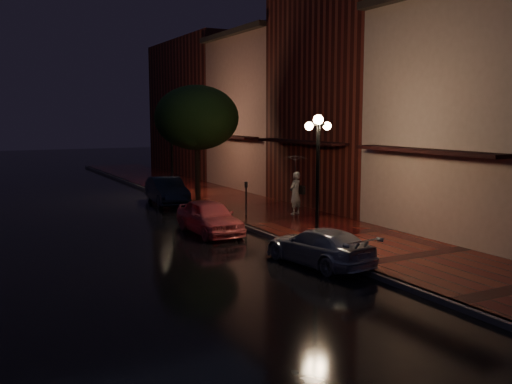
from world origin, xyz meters
TOP-DOWN VIEW (x-y plane):
  - ground at (0.00, 0.00)m, footprint 120.00×120.00m
  - sidewalk at (2.25, 0.00)m, footprint 4.50×60.00m
  - curb at (0.00, 0.00)m, footprint 0.25×60.00m
  - storefront_near at (7.00, -6.00)m, footprint 5.00×8.00m
  - storefront_mid at (7.00, 2.00)m, footprint 5.00×8.00m
  - storefront_far at (7.00, 10.00)m, footprint 5.00×8.00m
  - storefront_extra at (7.00, 20.00)m, footprint 5.00×12.00m
  - streetlamp_near at (0.35, -5.00)m, footprint 0.96×0.36m
  - streetlamp_far at (0.35, 9.00)m, footprint 0.96×0.36m
  - street_tree at (0.61, 5.99)m, footprint 4.16×4.16m
  - pink_car at (-1.69, -0.83)m, footprint 1.56×3.83m
  - navy_car at (-0.68, 6.97)m, footprint 1.84×4.25m
  - silver_car at (-0.60, -6.54)m, footprint 2.07×4.02m
  - woman_with_umbrella at (3.02, 0.64)m, footprint 1.09×1.11m
  - parking_meter at (1.00, 1.43)m, footprint 0.16×0.14m

SIDE VIEW (x-z plane):
  - ground at x=0.00m, z-range 0.00..0.00m
  - sidewalk at x=2.25m, z-range 0.00..0.15m
  - curb at x=0.00m, z-range 0.00..0.15m
  - silver_car at x=-0.60m, z-range 0.00..1.11m
  - pink_car at x=-1.69m, z-range 0.00..1.30m
  - navy_car at x=-0.68m, z-range 0.00..1.36m
  - parking_meter at x=1.00m, z-range 0.30..1.77m
  - woman_with_umbrella at x=3.02m, z-range 0.57..3.18m
  - streetlamp_near at x=0.35m, z-range 0.45..4.76m
  - streetlamp_far at x=0.35m, z-range 0.45..4.76m
  - street_tree at x=0.61m, z-range 1.34..7.14m
  - storefront_near at x=7.00m, z-range 0.00..8.50m
  - storefront_far at x=7.00m, z-range 0.00..9.00m
  - storefront_extra at x=7.00m, z-range 0.00..10.00m
  - storefront_mid at x=7.00m, z-range 0.00..11.00m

